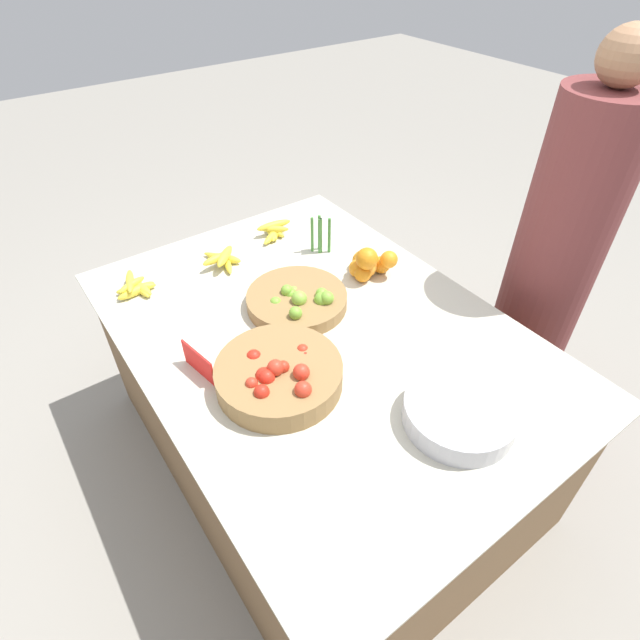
% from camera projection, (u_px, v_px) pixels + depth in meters
% --- Properties ---
extents(ground_plane, '(12.00, 12.00, 0.00)m').
position_uv_depth(ground_plane, '(320.00, 452.00, 2.13)').
color(ground_plane, gray).
extents(market_table, '(1.63, 1.16, 0.69)m').
position_uv_depth(market_table, '(320.00, 399.00, 1.91)').
color(market_table, brown).
rests_on(market_table, ground_plane).
extents(lime_bowl, '(0.36, 0.36, 0.09)m').
position_uv_depth(lime_bowl, '(298.00, 300.00, 1.76)').
color(lime_bowl, olive).
rests_on(lime_bowl, market_table).
extents(tomato_basket, '(0.38, 0.38, 0.12)m').
position_uv_depth(tomato_basket, '(279.00, 375.00, 1.47)').
color(tomato_basket, olive).
rests_on(tomato_basket, market_table).
extents(orange_pile, '(0.17, 0.16, 0.14)m').
position_uv_depth(orange_pile, '(368.00, 264.00, 1.90)').
color(orange_pile, orange).
rests_on(orange_pile, market_table).
extents(metal_bowl, '(0.31, 0.31, 0.07)m').
position_uv_depth(metal_bowl, '(459.00, 413.00, 1.37)').
color(metal_bowl, '#B7B7BF').
rests_on(metal_bowl, market_table).
extents(price_sign, '(0.15, 0.03, 0.09)m').
position_uv_depth(price_sign, '(198.00, 362.00, 1.50)').
color(price_sign, red).
rests_on(price_sign, market_table).
extents(veg_bundle, '(0.06, 0.06, 0.15)m').
position_uv_depth(veg_bundle, '(320.00, 235.00, 2.01)').
color(veg_bundle, '#428438').
rests_on(veg_bundle, market_table).
extents(banana_bunch_front_right, '(0.15, 0.18, 0.06)m').
position_uv_depth(banana_bunch_front_right, '(274.00, 231.00, 2.14)').
color(banana_bunch_front_right, yellow).
rests_on(banana_bunch_front_right, market_table).
extents(banana_bunch_middle_left, '(0.17, 0.15, 0.05)m').
position_uv_depth(banana_bunch_middle_left, '(136.00, 287.00, 1.83)').
color(banana_bunch_middle_left, yellow).
rests_on(banana_bunch_middle_left, market_table).
extents(banana_bunch_middle_right, '(0.20, 0.16, 0.06)m').
position_uv_depth(banana_bunch_middle_right, '(223.00, 258.00, 1.96)').
color(banana_bunch_middle_right, yellow).
rests_on(banana_bunch_middle_right, market_table).
extents(vendor_person, '(0.31, 0.31, 1.56)m').
position_uv_depth(vendor_person, '(548.00, 275.00, 1.88)').
color(vendor_person, brown).
rests_on(vendor_person, ground_plane).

